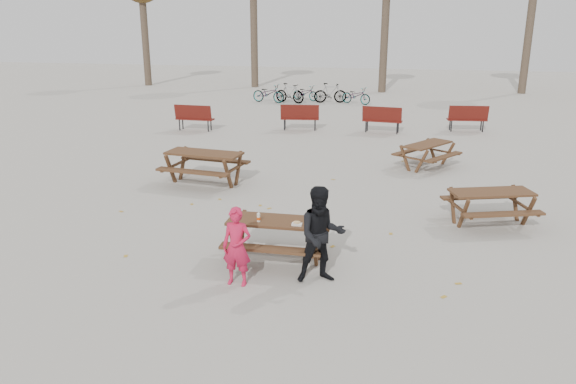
% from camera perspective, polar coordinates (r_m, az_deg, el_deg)
% --- Properties ---
extents(ground, '(80.00, 80.00, 0.00)m').
position_cam_1_polar(ground, '(10.52, -1.07, -6.82)').
color(ground, gray).
rests_on(ground, ground).
extents(main_picnic_table, '(1.80, 1.45, 0.78)m').
position_cam_1_polar(main_picnic_table, '(10.30, -1.09, -3.84)').
color(main_picnic_table, '#361C13').
rests_on(main_picnic_table, ground).
extents(food_tray, '(0.18, 0.11, 0.03)m').
position_cam_1_polar(food_tray, '(9.97, 0.91, -3.31)').
color(food_tray, white).
rests_on(food_tray, main_picnic_table).
extents(bread_roll, '(0.14, 0.06, 0.05)m').
position_cam_1_polar(bread_roll, '(9.95, 0.91, -3.08)').
color(bread_roll, tan).
rests_on(bread_roll, food_tray).
extents(soda_bottle, '(0.07, 0.07, 0.17)m').
position_cam_1_polar(soda_bottle, '(10.14, -3.01, -2.62)').
color(soda_bottle, silver).
rests_on(soda_bottle, main_picnic_table).
extents(child, '(0.51, 0.34, 1.35)m').
position_cam_1_polar(child, '(9.36, -5.22, -5.56)').
color(child, '#C2183E').
rests_on(child, ground).
extents(adult, '(0.97, 0.86, 1.67)m').
position_cam_1_polar(adult, '(9.39, 3.41, -4.38)').
color(adult, black).
rests_on(adult, ground).
extents(picnic_table_east, '(2.07, 1.86, 0.75)m').
position_cam_1_polar(picnic_table_east, '(12.86, 19.84, -1.51)').
color(picnic_table_east, '#361C13').
rests_on(picnic_table_east, ground).
extents(picnic_table_north, '(2.21, 1.88, 0.87)m').
position_cam_1_polar(picnic_table_north, '(15.18, -8.47, 2.42)').
color(picnic_table_north, '#361C13').
rests_on(picnic_table_north, ground).
extents(picnic_table_far, '(2.09, 2.17, 0.73)m').
position_cam_1_polar(picnic_table_far, '(17.16, 13.92, 3.62)').
color(picnic_table_far, '#361C13').
rests_on(picnic_table_far, ground).
extents(park_bench_row, '(12.05, 2.53, 1.03)m').
position_cam_1_polar(park_bench_row, '(22.14, 4.86, 7.51)').
color(park_bench_row, '#5E1812').
rests_on(park_bench_row, ground).
extents(bicycle_row, '(6.30, 2.15, 1.01)m').
position_cam_1_polar(bicycle_row, '(29.53, 2.00, 9.96)').
color(bicycle_row, black).
rests_on(bicycle_row, ground).
extents(fallen_leaves, '(11.00, 11.00, 0.01)m').
position_cam_1_polar(fallen_leaves, '(12.73, 3.53, -2.42)').
color(fallen_leaves, '#A98128').
rests_on(fallen_leaves, ground).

